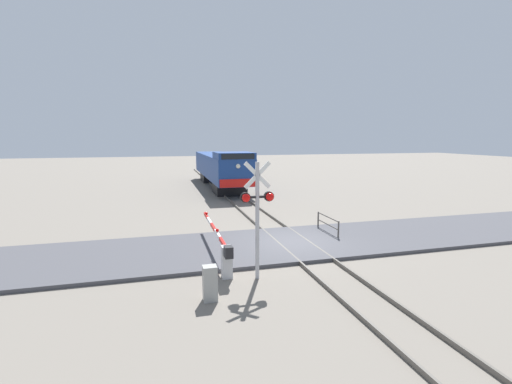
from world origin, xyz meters
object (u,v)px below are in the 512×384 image
object	(u,v)px
crossing_signal	(257,207)
guard_railing	(328,223)
crossing_gate	(222,248)
locomotive	(221,167)
utility_cabinet	(210,283)

from	to	relation	value
crossing_signal	guard_railing	size ratio (longest dim) A/B	1.76
crossing_gate	crossing_signal	bearing A→B (deg)	-51.07
locomotive	crossing_signal	xyz separation A→B (m)	(-2.68, -23.41, 0.61)
utility_cabinet	locomotive	bearing A→B (deg)	79.60
crossing_signal	utility_cabinet	size ratio (longest dim) A/B	3.76
guard_railing	crossing_signal	bearing A→B (deg)	-137.30
crossing_signal	utility_cabinet	distance (m)	3.04
guard_railing	locomotive	bearing A→B (deg)	97.07
locomotive	crossing_signal	size ratio (longest dim) A/B	4.09
crossing_gate	guard_railing	xyz separation A→B (m)	(6.04, 3.34, -0.19)
crossing_signal	guard_railing	world-z (taller)	crossing_signal
crossing_gate	locomotive	bearing A→B (deg)	80.48
guard_railing	utility_cabinet	bearing A→B (deg)	-139.19
locomotive	crossing_signal	distance (m)	23.57
crossing_signal	crossing_gate	bearing A→B (deg)	128.93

